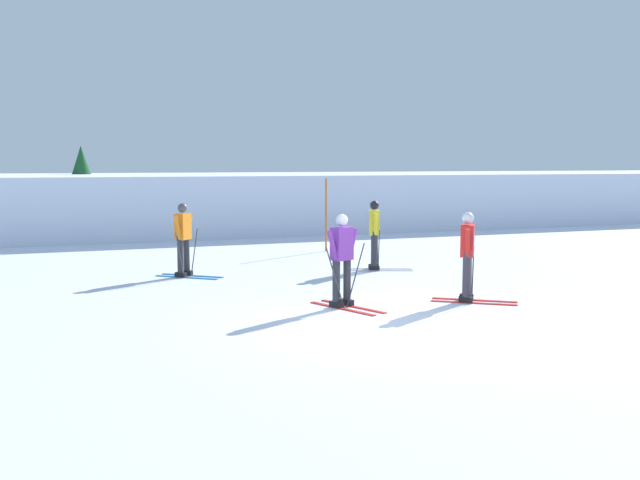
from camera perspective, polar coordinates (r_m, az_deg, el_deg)
name	(u,v)px	position (r m, az deg, el deg)	size (l,w,h in m)	color
ground_plane	(391,323)	(11.58, 5.82, -6.82)	(120.00, 120.00, 0.00)	silver
far_snow_ridge	(199,201)	(28.72, -9.90, 3.17)	(80.00, 9.53, 2.17)	silver
skier_yellow	(375,233)	(17.12, 4.50, 0.57)	(1.63, 0.95, 1.71)	silver
skier_orange	(183,237)	(16.36, -11.13, 0.21)	(1.47, 1.30, 1.71)	#237AC6
skier_red	(468,254)	(13.44, 12.01, -1.13)	(1.52, 1.22, 1.71)	red
skier_purple	(342,258)	(12.67, 1.83, -1.45)	(0.98, 1.61, 1.71)	red
trail_marker_pole	(326,215)	(20.70, 0.50, 2.07)	(0.05, 0.05, 2.18)	#C65614
conifer_far_left	(82,179)	(29.83, -18.94, 4.72)	(1.78, 1.78, 3.33)	#513823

